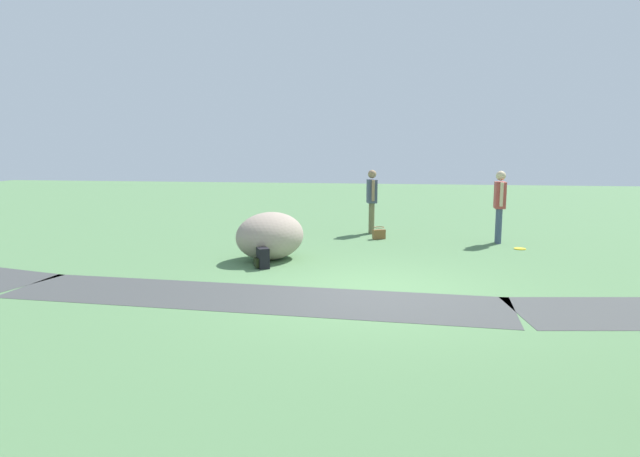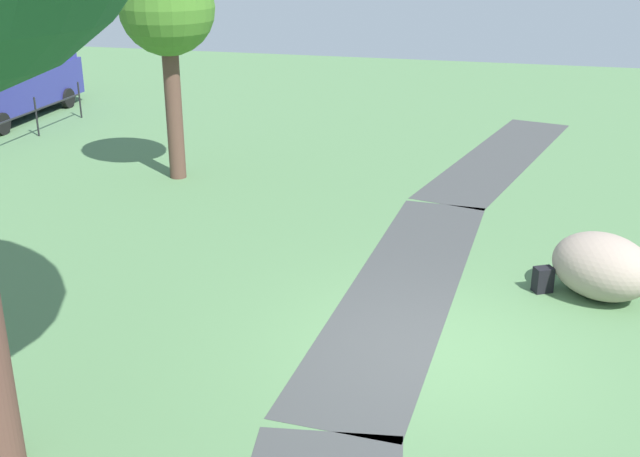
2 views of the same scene
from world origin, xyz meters
name	(u,v)px [view 2 (image 2 of 2)]	position (x,y,z in m)	size (l,w,h in m)	color
ground_plane	(430,350)	(0.00, 0.00, 0.00)	(48.00, 48.00, 0.00)	#51794C
footpath_segment_mid	(405,285)	(1.92, 0.63, 0.00)	(8.08, 2.08, 0.01)	#3D3F40
footpath_segment_far	(501,156)	(9.79, -0.58, 0.00)	(8.15, 3.51, 0.01)	#3D3F40
young_tree_near_path	(167,12)	(6.31, 6.38, 3.59)	(2.00, 2.00, 4.69)	brown
lawn_boulder	(602,266)	(2.27, -2.29, 0.50)	(1.88, 1.96, 0.99)	gray
backpack_by_boulder	(543,280)	(2.23, -1.45, 0.19)	(0.34, 0.34, 0.40)	black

